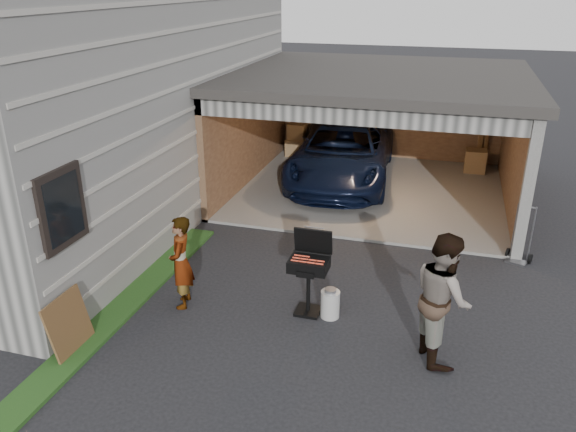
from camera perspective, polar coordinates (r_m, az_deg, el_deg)
name	(u,v)px	position (r m, az deg, el deg)	size (l,w,h in m)	color
ground	(257,330)	(8.60, -3.13, -11.47)	(80.00, 80.00, 0.00)	black
house	(59,82)	(13.77, -22.26, 12.48)	(7.00, 11.00, 5.50)	#474744
groundcover_strip	(88,341)	(8.80, -19.69, -11.88)	(0.50, 8.00, 0.06)	#193814
garage	(379,114)	(13.89, 9.19, 10.22)	(6.80, 6.30, 2.90)	#605E59
minivan	(342,156)	(14.42, 5.54, 6.11)	(2.36, 5.12, 1.42)	black
woman	(181,262)	(8.97, -10.82, -4.66)	(0.56, 0.37, 1.53)	#A7B3D2
man	(443,297)	(7.86, 15.44, -7.97)	(0.90, 0.70, 1.86)	#46261B
bbq_grill	(309,267)	(8.63, 2.17, -5.17)	(0.60, 0.53, 1.34)	black
propane_tank	(330,304)	(8.80, 4.30, -8.92)	(0.30, 0.30, 0.44)	#BBBBB7
plywood_panel	(69,325)	(8.50, -21.38, -10.25)	(0.04, 0.78, 0.87)	#4F341B
hand_truck	(519,251)	(11.25, 22.41, -3.30)	(0.50, 0.45, 1.11)	slate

